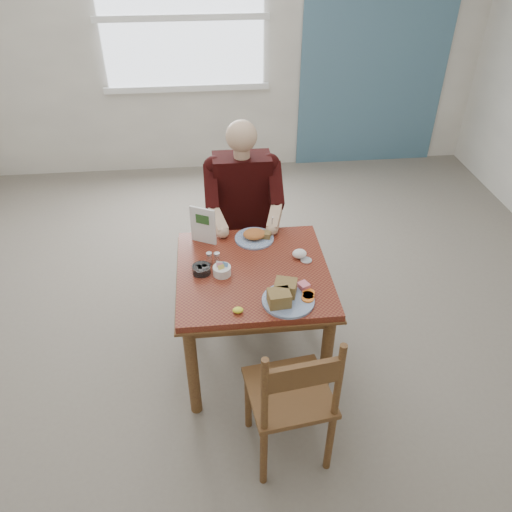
{
  "coord_description": "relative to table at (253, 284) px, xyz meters",
  "views": [
    {
      "loc": [
        -0.23,
        -2.35,
        2.57
      ],
      "look_at": [
        0.02,
        0.0,
        0.85
      ],
      "focal_mm": 35.0,
      "sensor_mm": 36.0,
      "label": 1
    }
  ],
  "objects": [
    {
      "name": "lemon_wedge",
      "position": [
        -0.12,
        -0.36,
        0.13
      ],
      "size": [
        0.07,
        0.05,
        0.03
      ],
      "primitive_type": "ellipsoid",
      "rotation": [
        0.0,
        0.0,
        -0.17
      ],
      "color": "#FBFF35",
      "rests_on": "table"
    },
    {
      "name": "near_plate",
      "position": [
        0.15,
        -0.29,
        0.15
      ],
      "size": [
        0.32,
        0.31,
        0.1
      ],
      "color": "white",
      "rests_on": "table"
    },
    {
      "name": "chair_near",
      "position": [
        0.13,
        -0.74,
        -0.16
      ],
      "size": [
        0.47,
        0.47,
        0.95
      ],
      "color": "brown",
      "rests_on": "ground"
    },
    {
      "name": "creamer",
      "position": [
        -0.31,
        0.0,
        0.14
      ],
      "size": [
        0.14,
        0.14,
        0.05
      ],
      "color": "white",
      "rests_on": "table"
    },
    {
      "name": "diner",
      "position": [
        0.0,
        0.71,
        0.17
      ],
      "size": [
        0.53,
        0.56,
        1.39
      ],
      "color": "gray",
      "rests_on": "chair_far"
    },
    {
      "name": "chair_far",
      "position": [
        0.0,
        0.8,
        -0.16
      ],
      "size": [
        0.42,
        0.42,
        0.95
      ],
      "color": "brown",
      "rests_on": "ground"
    },
    {
      "name": "menu",
      "position": [
        -0.28,
        0.33,
        0.24
      ],
      "size": [
        0.16,
        0.09,
        0.25
      ],
      "color": "white",
      "rests_on": "table"
    },
    {
      "name": "floor",
      "position": [
        0.0,
        0.0,
        -0.64
      ],
      "size": [
        6.0,
        6.0,
        0.0
      ],
      "primitive_type": "plane",
      "color": "#6E6459",
      "rests_on": "ground"
    },
    {
      "name": "shakers",
      "position": [
        -0.23,
        0.09,
        0.15
      ],
      "size": [
        0.09,
        0.04,
        0.08
      ],
      "color": "white",
      "rests_on": "table"
    },
    {
      "name": "far_plate",
      "position": [
        0.05,
        0.33,
        0.14
      ],
      "size": [
        0.32,
        0.32,
        0.07
      ],
      "color": "white",
      "rests_on": "table"
    },
    {
      "name": "window",
      "position": [
        -0.4,
        2.97,
        0.96
      ],
      "size": [
        1.72,
        0.04,
        1.42
      ],
      "color": "white",
      "rests_on": "wall_back"
    },
    {
      "name": "table",
      "position": [
        0.0,
        0.0,
        0.0
      ],
      "size": [
        0.92,
        0.92,
        0.75
      ],
      "color": "maroon",
      "rests_on": "ground"
    },
    {
      "name": "metal_dish",
      "position": [
        0.33,
        0.06,
        0.12
      ],
      "size": [
        0.08,
        0.08,
        0.01
      ],
      "primitive_type": "cylinder",
      "rotation": [
        0.0,
        0.0,
        -0.09
      ],
      "color": "silver",
      "rests_on": "table"
    },
    {
      "name": "accent_panel",
      "position": [
        1.6,
        2.98,
        0.76
      ],
      "size": [
        1.6,
        0.02,
        2.8
      ],
      "primitive_type": "cube",
      "color": "#466C83",
      "rests_on": "ground"
    },
    {
      "name": "caddy",
      "position": [
        -0.19,
        -0.02,
        0.14
      ],
      "size": [
        0.13,
        0.13,
        0.08
      ],
      "color": "white",
      "rests_on": "table"
    },
    {
      "name": "wall_back",
      "position": [
        0.0,
        3.0,
        0.76
      ],
      "size": [
        5.5,
        0.0,
        5.5
      ],
      "primitive_type": "plane",
      "rotation": [
        1.57,
        0.0,
        0.0
      ],
      "color": "silver",
      "rests_on": "ground"
    },
    {
      "name": "napkin",
      "position": [
        0.3,
        0.1,
        0.14
      ],
      "size": [
        0.1,
        0.09,
        0.06
      ],
      "primitive_type": "ellipsoid",
      "rotation": [
        0.0,
        0.0,
        0.24
      ],
      "color": "white",
      "rests_on": "table"
    }
  ]
}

